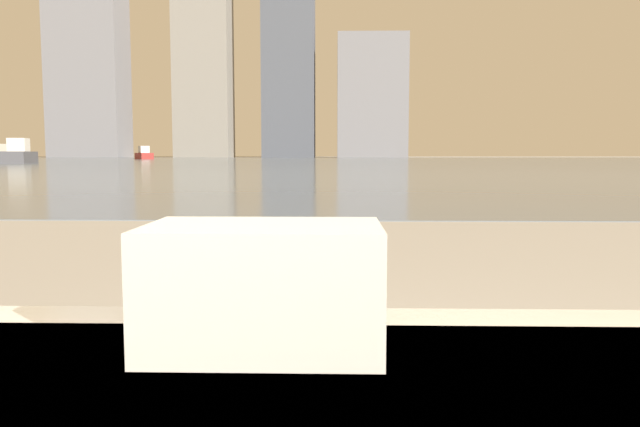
# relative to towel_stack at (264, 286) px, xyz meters

# --- Properties ---
(towel_stack) EXTENTS (0.30, 0.19, 0.16)m
(towel_stack) POSITION_rel_towel_stack_xyz_m (0.00, 0.00, 0.00)
(towel_stack) COLOR silver
(towel_stack) RESTS_ON bathtub
(harbor_water) EXTENTS (180.00, 110.00, 0.01)m
(harbor_water) POSITION_rel_towel_stack_xyz_m (0.04, 61.25, -0.60)
(harbor_water) COLOR slate
(harbor_water) RESTS_ON ground_plane
(harbor_boat_1) EXTENTS (3.02, 5.43, 1.93)m
(harbor_boat_1) POSITION_rel_towel_stack_xyz_m (-24.63, 47.32, 0.09)
(harbor_boat_1) COLOR #4C4C51
(harbor_boat_1) RESTS_ON harbor_water
(harbor_boat_2) EXTENTS (3.62, 4.83, 1.74)m
(harbor_boat_2) POSITION_rel_towel_stack_xyz_m (-25.53, 81.93, 0.02)
(harbor_boat_2) COLOR maroon
(harbor_boat_2) RESTS_ON harbor_water
(skyline_tower_1) EXTENTS (10.21, 8.09, 31.25)m
(skyline_tower_1) POSITION_rel_towel_stack_xyz_m (-24.79, 117.25, 15.03)
(skyline_tower_1) COLOR gray
(skyline_tower_1) RESTS_ON ground_plane
(skyline_tower_2) EXTENTS (9.64, 7.65, 33.80)m
(skyline_tower_2) POSITION_rel_towel_stack_xyz_m (-8.79, 117.25, 16.30)
(skyline_tower_2) COLOR #4C515B
(skyline_tower_2) RESTS_ON ground_plane
(skyline_tower_3) EXTENTS (12.65, 12.35, 22.17)m
(skyline_tower_3) POSITION_rel_towel_stack_xyz_m (6.62, 117.25, 10.49)
(skyline_tower_3) COLOR slate
(skyline_tower_3) RESTS_ON ground_plane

